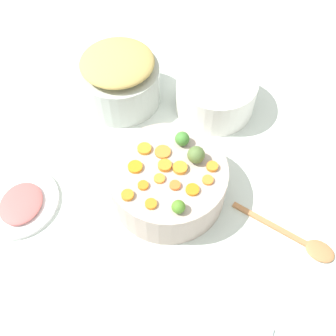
% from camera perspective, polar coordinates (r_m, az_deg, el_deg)
% --- Properties ---
extents(tabletop, '(2.40, 2.40, 0.02)m').
position_cam_1_polar(tabletop, '(1.06, 2.11, -3.73)').
color(tabletop, silver).
rests_on(tabletop, ground).
extents(serving_bowl_carrots, '(0.29, 0.29, 0.11)m').
position_cam_1_polar(serving_bowl_carrots, '(1.00, 0.00, -2.07)').
color(serving_bowl_carrots, '#B9A59A').
rests_on(serving_bowl_carrots, tabletop).
extents(metal_pot, '(0.24, 0.24, 0.12)m').
position_cam_1_polar(metal_pot, '(1.22, -6.82, 11.71)').
color(metal_pot, '#B6BFB7').
rests_on(metal_pot, tabletop).
extents(stuffing_mound, '(0.21, 0.21, 0.05)m').
position_cam_1_polar(stuffing_mound, '(1.16, -7.25, 14.69)').
color(stuffing_mound, tan).
rests_on(stuffing_mound, metal_pot).
extents(carrot_slice_0, '(0.03, 0.03, 0.01)m').
position_cam_1_polar(carrot_slice_0, '(0.93, -3.55, -2.47)').
color(carrot_slice_0, orange).
rests_on(carrot_slice_0, serving_bowl_carrots).
extents(carrot_slice_1, '(0.04, 0.04, 0.01)m').
position_cam_1_polar(carrot_slice_1, '(0.93, 1.00, -2.47)').
color(carrot_slice_1, orange).
rests_on(carrot_slice_1, serving_bowl_carrots).
extents(carrot_slice_2, '(0.03, 0.03, 0.01)m').
position_cam_1_polar(carrot_slice_2, '(0.94, 5.67, -1.71)').
color(carrot_slice_2, orange).
rests_on(carrot_slice_2, serving_bowl_carrots).
extents(carrot_slice_3, '(0.03, 0.03, 0.01)m').
position_cam_1_polar(carrot_slice_3, '(0.92, -5.76, -3.85)').
color(carrot_slice_3, orange).
rests_on(carrot_slice_3, serving_bowl_carrots).
extents(carrot_slice_4, '(0.03, 0.03, 0.01)m').
position_cam_1_polar(carrot_slice_4, '(0.91, -2.43, -5.12)').
color(carrot_slice_4, orange).
rests_on(carrot_slice_4, serving_bowl_carrots).
extents(carrot_slice_5, '(0.04, 0.04, 0.01)m').
position_cam_1_polar(carrot_slice_5, '(0.96, -4.68, 0.17)').
color(carrot_slice_5, orange).
rests_on(carrot_slice_5, serving_bowl_carrots).
extents(carrot_slice_6, '(0.04, 0.04, 0.01)m').
position_cam_1_polar(carrot_slice_6, '(0.96, 6.30, 0.22)').
color(carrot_slice_6, orange).
rests_on(carrot_slice_6, serving_bowl_carrots).
extents(carrot_slice_7, '(0.04, 0.04, 0.01)m').
position_cam_1_polar(carrot_slice_7, '(0.95, 1.73, -0.07)').
color(carrot_slice_7, orange).
rests_on(carrot_slice_7, serving_bowl_carrots).
extents(carrot_slice_8, '(0.04, 0.04, 0.01)m').
position_cam_1_polar(carrot_slice_8, '(0.93, 3.49, -3.09)').
color(carrot_slice_8, orange).
rests_on(carrot_slice_8, serving_bowl_carrots).
extents(carrot_slice_9, '(0.05, 0.05, 0.01)m').
position_cam_1_polar(carrot_slice_9, '(0.98, -0.76, 2.30)').
color(carrot_slice_9, orange).
rests_on(carrot_slice_9, serving_bowl_carrots).
extents(carrot_slice_10, '(0.05, 0.05, 0.01)m').
position_cam_1_polar(carrot_slice_10, '(0.99, -3.37, 2.76)').
color(carrot_slice_10, orange).
rests_on(carrot_slice_10, serving_bowl_carrots).
extents(carrot_slice_11, '(0.04, 0.04, 0.01)m').
position_cam_1_polar(carrot_slice_11, '(0.96, -0.46, 0.36)').
color(carrot_slice_11, orange).
rests_on(carrot_slice_11, serving_bowl_carrots).
extents(carrot_slice_12, '(0.04, 0.04, 0.01)m').
position_cam_1_polar(carrot_slice_12, '(0.94, -1.22, -1.51)').
color(carrot_slice_12, orange).
rests_on(carrot_slice_12, serving_bowl_carrots).
extents(brussels_sprout_0, '(0.03, 0.03, 0.03)m').
position_cam_1_polar(brussels_sprout_0, '(0.89, 1.49, -5.53)').
color(brussels_sprout_0, '#518929').
rests_on(brussels_sprout_0, serving_bowl_carrots).
extents(brussels_sprout_1, '(0.04, 0.04, 0.04)m').
position_cam_1_polar(brussels_sprout_1, '(0.99, 2.12, 4.18)').
color(brussels_sprout_1, '#438634').
rests_on(brussels_sprout_1, serving_bowl_carrots).
extents(brussels_sprout_2, '(0.04, 0.04, 0.04)m').
position_cam_1_polar(brussels_sprout_2, '(0.96, 4.01, 1.89)').
color(brussels_sprout_2, '#547037').
rests_on(brussels_sprout_2, serving_bowl_carrots).
extents(wooden_spoon, '(0.19, 0.24, 0.01)m').
position_cam_1_polar(wooden_spoon, '(1.04, 18.65, -9.94)').
color(wooden_spoon, '#B47848').
rests_on(wooden_spoon, tabletop).
extents(casserole_dish, '(0.23, 0.23, 0.11)m').
position_cam_1_polar(casserole_dish, '(1.20, 6.78, 10.41)').
color(casserole_dish, white).
rests_on(casserole_dish, tabletop).
extents(ham_plate, '(0.21, 0.21, 0.01)m').
position_cam_1_polar(ham_plate, '(1.10, -20.63, -4.50)').
color(ham_plate, white).
rests_on(ham_plate, tabletop).
extents(ham_slice_main, '(0.14, 0.13, 0.02)m').
position_cam_1_polar(ham_slice_main, '(1.08, -20.15, -4.74)').
color(ham_slice_main, '#C0605E').
rests_on(ham_slice_main, ham_plate).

